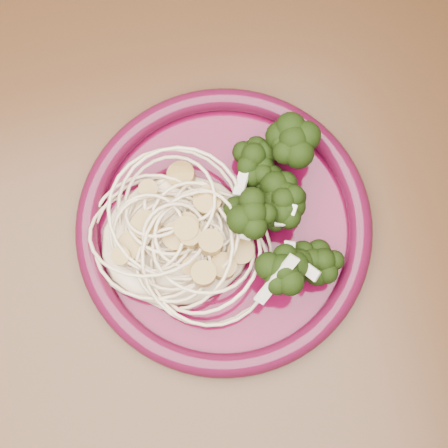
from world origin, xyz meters
TOP-DOWN VIEW (x-y plane):
  - dining_table at (0.00, 0.00)m, footprint 1.20×0.80m
  - dinner_plate at (0.01, -0.04)m, footprint 0.31×0.31m
  - spaghetti_pile at (-0.04, -0.04)m, footprint 0.16×0.14m
  - scallop_cluster at (-0.04, -0.04)m, footprint 0.14×0.14m
  - broccoli_pile at (0.07, -0.03)m, footprint 0.11×0.17m
  - onion_garnish at (0.07, -0.03)m, footprint 0.08×0.11m

SIDE VIEW (x-z plane):
  - dining_table at x=0.00m, z-range 0.28..1.03m
  - dinner_plate at x=0.01m, z-range 0.75..0.77m
  - spaghetti_pile at x=-0.04m, z-range 0.76..0.79m
  - broccoli_pile at x=0.07m, z-range 0.76..0.81m
  - scallop_cluster at x=-0.04m, z-range 0.79..0.84m
  - onion_garnish at x=0.07m, z-range 0.79..0.85m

